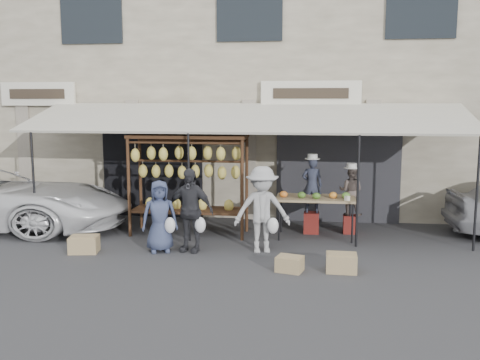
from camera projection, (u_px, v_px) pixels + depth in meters
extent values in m
plane|color=#2D2D30|center=(227.00, 258.00, 10.20)|extent=(90.00, 90.00, 0.00)
cube|color=#BFB59D|center=(261.00, 83.00, 16.05)|extent=(24.00, 6.00, 7.00)
cube|color=#232328|center=(338.00, 172.00, 13.11)|extent=(3.00, 0.10, 2.50)
cube|color=black|center=(153.00, 168.00, 13.74)|extent=(2.60, 0.10, 2.50)
cube|color=silver|center=(311.00, 93.00, 12.87)|extent=(2.40, 0.10, 0.60)
cube|color=silver|center=(38.00, 94.00, 13.81)|extent=(2.00, 0.10, 0.60)
cube|color=beige|center=(243.00, 117.00, 12.07)|extent=(10.00, 2.34, 0.63)
cylinder|color=black|center=(34.00, 184.00, 11.76)|extent=(0.05, 0.05, 2.30)
cylinder|color=black|center=(189.00, 188.00, 11.29)|extent=(0.05, 0.05, 2.30)
cylinder|color=black|center=(358.00, 192.00, 10.82)|extent=(0.05, 0.05, 2.30)
cylinder|color=black|center=(477.00, 194.00, 10.51)|extent=(0.05, 0.05, 2.30)
cylinder|color=#342112|center=(129.00, 187.00, 11.67)|extent=(0.07, 0.07, 2.20)
cylinder|color=#342112|center=(242.00, 190.00, 11.33)|extent=(0.07, 0.07, 2.20)
cylinder|color=#342112|center=(140.00, 182.00, 12.45)|extent=(0.07, 0.07, 2.20)
cylinder|color=#342112|center=(247.00, 184.00, 12.11)|extent=(0.07, 0.07, 2.20)
cube|color=#342112|center=(188.00, 136.00, 11.73)|extent=(2.60, 0.90, 0.07)
cylinder|color=#342112|center=(184.00, 143.00, 11.40)|extent=(2.50, 0.05, 0.05)
cylinder|color=#342112|center=(192.00, 141.00, 12.09)|extent=(2.50, 0.05, 0.05)
cylinder|color=#342112|center=(189.00, 161.00, 11.81)|extent=(2.50, 0.05, 0.05)
cube|color=#342112|center=(189.00, 210.00, 11.97)|extent=(2.50, 0.80, 0.05)
ellipsoid|color=#D4B552|center=(135.00, 155.00, 11.59)|extent=(0.20, 0.18, 0.30)
ellipsoid|color=#D4B552|center=(151.00, 153.00, 11.69)|extent=(0.20, 0.18, 0.30)
ellipsoid|color=#D4B552|center=(163.00, 154.00, 11.50)|extent=(0.20, 0.18, 0.30)
ellipsoid|color=#D4B552|center=(179.00, 153.00, 11.60)|extent=(0.20, 0.18, 0.30)
ellipsoid|color=#D4B552|center=(192.00, 153.00, 11.41)|extent=(0.20, 0.18, 0.30)
ellipsoid|color=#D4B552|center=(208.00, 153.00, 11.52)|extent=(0.20, 0.18, 0.30)
ellipsoid|color=#D4B552|center=(221.00, 154.00, 11.33)|extent=(0.20, 0.18, 0.30)
ellipsoid|color=#D4B552|center=(236.00, 153.00, 11.43)|extent=(0.20, 0.18, 0.30)
ellipsoid|color=#D4B552|center=(143.00, 171.00, 11.99)|extent=(0.20, 0.18, 0.30)
ellipsoid|color=#D4B552|center=(156.00, 171.00, 11.95)|extent=(0.20, 0.18, 0.30)
ellipsoid|color=#D4B552|center=(169.00, 171.00, 11.90)|extent=(0.20, 0.18, 0.30)
ellipsoid|color=#D4B552|center=(182.00, 172.00, 11.87)|extent=(0.20, 0.18, 0.30)
ellipsoid|color=#D4B552|center=(195.00, 171.00, 11.82)|extent=(0.20, 0.18, 0.30)
ellipsoid|color=#D4B552|center=(209.00, 171.00, 11.78)|extent=(0.20, 0.18, 0.30)
ellipsoid|color=#D4B552|center=(222.00, 173.00, 11.74)|extent=(0.20, 0.18, 0.30)
ellipsoid|color=#D4B552|center=(235.00, 172.00, 11.70)|extent=(0.20, 0.18, 0.30)
cube|color=tan|center=(316.00, 198.00, 11.60)|extent=(1.70, 0.90, 0.05)
cylinder|color=black|center=(279.00, 221.00, 11.41)|extent=(0.04, 0.04, 0.85)
cylinder|color=black|center=(352.00, 223.00, 11.20)|extent=(0.04, 0.04, 0.85)
cylinder|color=black|center=(281.00, 214.00, 12.13)|extent=(0.04, 0.04, 0.85)
cylinder|color=black|center=(350.00, 216.00, 11.93)|extent=(0.04, 0.04, 0.85)
ellipsoid|color=orange|center=(284.00, 194.00, 11.55)|extent=(0.18, 0.14, 0.14)
ellipsoid|color=#477226|center=(302.00, 195.00, 11.45)|extent=(0.18, 0.14, 0.14)
ellipsoid|color=#477226|center=(316.00, 196.00, 11.34)|extent=(0.18, 0.14, 0.14)
ellipsoid|color=orange|center=(333.00, 195.00, 11.43)|extent=(0.18, 0.14, 0.14)
ellipsoid|color=#598C33|center=(346.00, 196.00, 11.39)|extent=(0.18, 0.14, 0.14)
imported|color=#2D3244|center=(312.00, 185.00, 11.98)|extent=(0.47, 0.33, 1.25)
imported|color=#5E514B|center=(351.00, 191.00, 11.97)|extent=(0.62, 0.54, 1.11)
imported|color=#374061|center=(160.00, 216.00, 10.54)|extent=(0.81, 0.66, 1.43)
imported|color=#2F2F33|center=(190.00, 210.00, 10.55)|extent=(1.03, 0.57, 1.67)
imported|color=#A2A2A2|center=(262.00, 210.00, 10.48)|extent=(1.20, 0.83, 1.71)
cube|color=maroon|center=(311.00, 223.00, 12.10)|extent=(0.41, 0.41, 0.47)
cube|color=maroon|center=(350.00, 224.00, 12.08)|extent=(0.30, 0.30, 0.41)
cube|color=tan|center=(290.00, 264.00, 9.37)|extent=(0.52, 0.44, 0.27)
cube|color=tan|center=(341.00, 263.00, 9.35)|extent=(0.53, 0.41, 0.32)
cube|color=tan|center=(84.00, 244.00, 10.54)|extent=(0.61, 0.50, 0.33)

